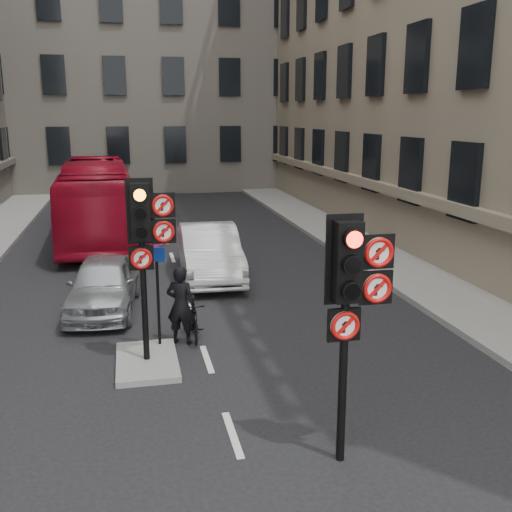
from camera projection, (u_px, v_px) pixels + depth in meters
name	position (u px, v px, depth m)	size (l,w,h in m)	color
pavement_right	(390.00, 258.00, 20.29)	(3.00, 50.00, 0.16)	gray
centre_island	(147.00, 361.00, 11.91)	(1.20, 2.00, 0.12)	gray
building_far	(140.00, 37.00, 41.21)	(30.00, 14.00, 20.00)	#666056
signal_near	(352.00, 288.00, 8.07)	(0.91, 0.40, 3.58)	black
signal_far	(146.00, 231.00, 11.31)	(0.91, 0.40, 3.58)	black
car_silver	(103.00, 284.00, 15.04)	(1.61, 4.01, 1.37)	#A2A5A9
car_white	(210.00, 252.00, 18.06)	(1.67, 4.78, 1.58)	silver
car_pink	(137.00, 226.00, 23.36)	(1.64, 4.04, 1.17)	#E54391
bus_red	(96.00, 200.00, 23.73)	(2.55, 10.92, 3.04)	maroon
motorcycle	(194.00, 319.00, 13.24)	(0.42, 1.49, 0.89)	black
motorcyclist	(181.00, 305.00, 12.84)	(0.63, 0.41, 1.73)	black
info_sign	(158.00, 282.00, 12.34)	(0.35, 0.16, 2.10)	black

